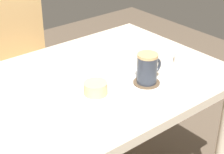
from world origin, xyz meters
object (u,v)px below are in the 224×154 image
at_px(wooden_chair, 20,64).
at_px(sugar_bowl, 183,58).
at_px(pastry_plate, 96,95).
at_px(dining_table, 93,98).
at_px(pastry, 96,88).
at_px(coffee_mug, 148,68).

relative_size(wooden_chair, sugar_bowl, 12.85).
bearing_deg(pastry_plate, wooden_chair, 83.15).
relative_size(dining_table, sugar_bowl, 14.83).
bearing_deg(pastry, wooden_chair, 83.15).
relative_size(dining_table, pastry_plate, 6.82).
bearing_deg(wooden_chair, dining_table, 94.50).
bearing_deg(sugar_bowl, wooden_chair, 112.77).
height_order(wooden_chair, coffee_mug, wooden_chair).
distance_m(wooden_chair, sugar_bowl, 0.93).
distance_m(dining_table, wooden_chair, 0.72).
height_order(pastry_plate, sugar_bowl, sugar_bowl).
bearing_deg(wooden_chair, sugar_bowl, 119.40).
xyz_separation_m(wooden_chair, coffee_mug, (0.11, -0.86, 0.28)).
bearing_deg(dining_table, sugar_bowl, -18.23).
bearing_deg(coffee_mug, pastry, 168.49).
xyz_separation_m(dining_table, pastry, (-0.07, -0.12, 0.12)).
bearing_deg(sugar_bowl, dining_table, 161.77).
xyz_separation_m(coffee_mug, sugar_bowl, (0.24, 0.03, -0.04)).
distance_m(dining_table, coffee_mug, 0.26).
height_order(wooden_chair, pastry_plate, wooden_chair).
relative_size(pastry_plate, sugar_bowl, 2.17).
distance_m(wooden_chair, coffee_mug, 0.91).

